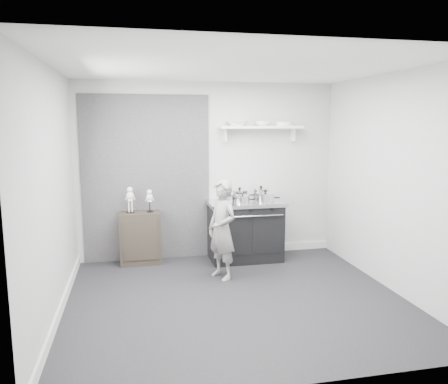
{
  "coord_description": "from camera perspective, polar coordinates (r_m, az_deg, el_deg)",
  "views": [
    {
      "loc": [
        -1.16,
        -4.83,
        2.1
      ],
      "look_at": [
        0.07,
        0.95,
        1.15
      ],
      "focal_mm": 35.0,
      "sensor_mm": 36.0,
      "label": 1
    }
  ],
  "objects": [
    {
      "name": "room_shell",
      "position": [
        5.11,
        0.17,
        3.98
      ],
      "size": [
        4.02,
        3.62,
        2.71
      ],
      "color": "#AEAEAB",
      "rests_on": "ground"
    },
    {
      "name": "stove",
      "position": [
        6.72,
        2.76,
        -4.99
      ],
      "size": [
        1.14,
        0.71,
        0.91
      ],
      "color": "black",
      "rests_on": "ground"
    },
    {
      "name": "pot_back_left",
      "position": [
        6.71,
        2.05,
        -0.38
      ],
      "size": [
        0.34,
        0.25,
        0.2
      ],
      "color": "silver",
      "rests_on": "stove"
    },
    {
      "name": "skeleton_full",
      "position": [
        6.53,
        -12.16,
        -0.75
      ],
      "size": [
        0.12,
        0.08,
        0.44
      ],
      "primitive_type": null,
      "color": "silver",
      "rests_on": "side_cabinet"
    },
    {
      "name": "pot_front_center",
      "position": [
        6.42,
        2.43,
        -0.96
      ],
      "size": [
        0.3,
        0.21,
        0.16
      ],
      "color": "silver",
      "rests_on": "stove"
    },
    {
      "name": "child",
      "position": [
        5.86,
        -0.24,
        -4.95
      ],
      "size": [
        0.51,
        0.58,
        1.34
      ],
      "primitive_type": "imported",
      "rotation": [
        0.0,
        0.0,
        -1.09
      ],
      "color": "gray",
      "rests_on": "ground"
    },
    {
      "name": "pot_front_left",
      "position": [
        6.47,
        0.29,
        -0.8
      ],
      "size": [
        0.33,
        0.24,
        0.18
      ],
      "color": "silver",
      "rests_on": "stove"
    },
    {
      "name": "ground",
      "position": [
        5.39,
        1.45,
        -13.78
      ],
      "size": [
        4.0,
        4.0,
        0.0
      ],
      "primitive_type": "plane",
      "color": "black",
      "rests_on": "ground"
    },
    {
      "name": "side_cabinet",
      "position": [
        6.66,
        -10.86,
        -5.89
      ],
      "size": [
        0.6,
        0.35,
        0.78
      ],
      "primitive_type": "cube",
      "color": "black",
      "rests_on": "ground"
    },
    {
      "name": "bowl_small",
      "position": [
        6.79,
        5.04,
        8.91
      ],
      "size": [
        0.23,
        0.23,
        0.07
      ],
      "primitive_type": "imported",
      "color": "white",
      "rests_on": "wall_shelf"
    },
    {
      "name": "wall_shelf",
      "position": [
        6.79,
        4.85,
        8.35
      ],
      "size": [
        1.3,
        0.26,
        0.24
      ],
      "color": "white",
      "rests_on": "room_shell"
    },
    {
      "name": "bowl_large",
      "position": [
        6.68,
        1.69,
        8.97
      ],
      "size": [
        0.31,
        0.31,
        0.08
      ],
      "primitive_type": "imported",
      "color": "white",
      "rests_on": "wall_shelf"
    },
    {
      "name": "skeleton_torso",
      "position": [
        6.54,
        -9.7,
        -0.92
      ],
      "size": [
        0.11,
        0.07,
        0.38
      ],
      "primitive_type": null,
      "color": "silver",
      "rests_on": "side_cabinet"
    },
    {
      "name": "pot_back_right",
      "position": [
        6.78,
        4.85,
        -0.24
      ],
      "size": [
        0.35,
        0.26,
        0.21
      ],
      "color": "silver",
      "rests_on": "stove"
    },
    {
      "name": "pot_front_right",
      "position": [
        6.51,
        5.42,
        -0.72
      ],
      "size": [
        0.37,
        0.28,
        0.2
      ],
      "color": "silver",
      "rests_on": "stove"
    },
    {
      "name": "plate_stack",
      "position": [
        6.9,
        7.86,
        8.82
      ],
      "size": [
        0.27,
        0.27,
        0.06
      ],
      "primitive_type": "cylinder",
      "color": "silver",
      "rests_on": "wall_shelf"
    }
  ]
}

